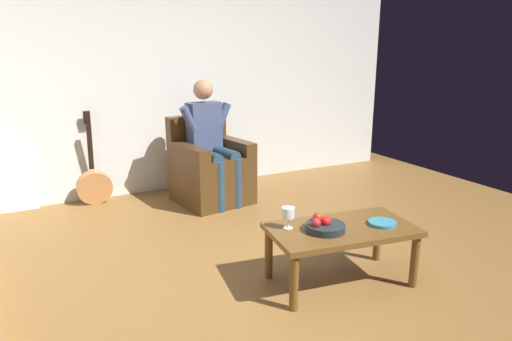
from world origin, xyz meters
name	(u,v)px	position (x,y,z in m)	size (l,w,h in m)	color
ground_plane	(285,286)	(0.00, 0.00, 0.00)	(6.95, 6.95, 0.00)	brown
wall_back	(166,72)	(0.00, -2.72, 1.38)	(6.19, 0.06, 2.76)	silver
armchair	(210,171)	(-0.24, -2.03, 0.34)	(0.81, 0.83, 0.93)	#462E15
person_seated	(211,138)	(-0.25, -2.00, 0.72)	(0.63, 0.65, 1.33)	#3B476B
coffee_table	(341,235)	(-0.39, 0.12, 0.37)	(1.10, 0.70, 0.43)	brown
guitar	(94,184)	(0.92, -2.51, 0.22)	(0.37, 0.21, 1.01)	#B67D46
radiator	(4,180)	(1.78, -2.65, 0.34)	(0.60, 0.06, 0.68)	white
wine_glass_near	(288,214)	(-0.04, -0.03, 0.54)	(0.09, 0.09, 0.15)	silver
fruit_bowl	(324,226)	(-0.24, 0.12, 0.47)	(0.28, 0.28, 0.11)	#1F282C
decorative_dish	(382,223)	(-0.67, 0.22, 0.44)	(0.20, 0.20, 0.02)	teal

